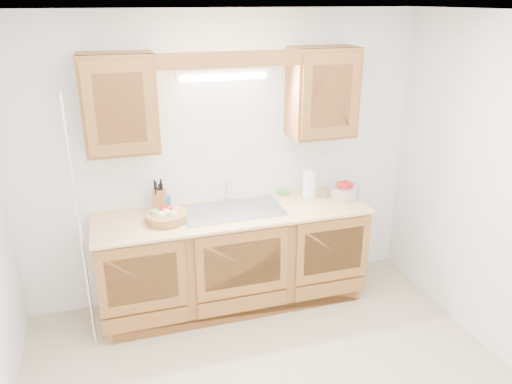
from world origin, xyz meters
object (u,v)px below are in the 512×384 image
object	(u,v)px
fruit_basket	(166,216)
knife_block	(160,201)
paper_towel	(309,185)
apple_bowl	(344,190)

from	to	relation	value
fruit_basket	knife_block	bearing A→B (deg)	99.24
knife_block	paper_towel	world-z (taller)	paper_towel
fruit_basket	paper_towel	xyz separation A→B (m)	(1.29, 0.13, 0.07)
fruit_basket	apple_bowl	size ratio (longest dim) A/B	1.14
apple_bowl	fruit_basket	bearing A→B (deg)	-177.88
fruit_basket	apple_bowl	distance (m)	1.59
paper_towel	apple_bowl	size ratio (longest dim) A/B	0.88
paper_towel	apple_bowl	bearing A→B (deg)	-13.85
fruit_basket	paper_towel	size ratio (longest dim) A/B	1.29
paper_towel	apple_bowl	xyz separation A→B (m)	(0.30, -0.07, -0.05)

